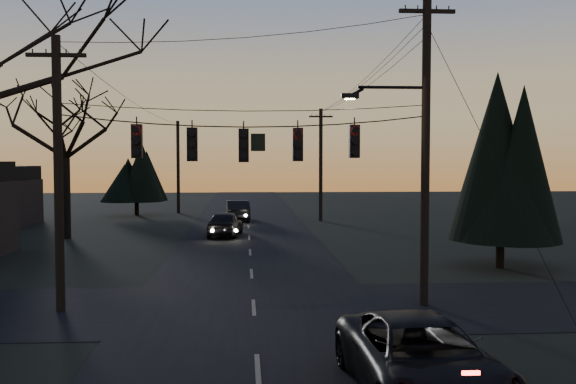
{
  "coord_description": "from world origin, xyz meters",
  "views": [
    {
      "loc": [
        -0.29,
        -10.16,
        4.75
      ],
      "look_at": [
        1.04,
        9.25,
        3.73
      ],
      "focal_mm": 40.0,
      "sensor_mm": 36.0,
      "label": 1
    }
  ],
  "objects": [
    {
      "name": "suv_near",
      "position": [
        3.2,
        2.07,
        0.77
      ],
      "size": [
        2.87,
        5.7,
        1.55
      ],
      "primitive_type": "imported",
      "rotation": [
        0.0,
        0.0,
        0.05
      ],
      "color": "black",
      "rests_on": "ground"
    },
    {
      "name": "sedan_oncoming_b",
      "position": [
        -0.8,
        38.6,
        0.78
      ],
      "size": [
        1.98,
        4.82,
        1.55
      ],
      "primitive_type": "imported",
      "rotation": [
        0.0,
        0.0,
        3.21
      ],
      "color": "black",
      "rests_on": "ground"
    },
    {
      "name": "evergreen_dist",
      "position": [
        -9.3,
        44.24,
        3.63
      ],
      "size": [
        4.06,
        4.06,
        6.07
      ],
      "color": "black",
      "rests_on": "ground"
    },
    {
      "name": "sedan_oncoming_a",
      "position": [
        -1.45,
        28.92,
        0.77
      ],
      "size": [
        2.29,
        4.71,
        1.55
      ],
      "primitive_type": "imported",
      "rotation": [
        0.0,
        0.0,
        3.04
      ],
      "color": "black",
      "rests_on": "ground"
    },
    {
      "name": "utility_pole_left",
      "position": [
        -6.0,
        10.0,
        0.0
      ],
      "size": [
        1.8,
        0.3,
        8.5
      ],
      "primitive_type": null,
      "color": "black",
      "rests_on": "ground"
    },
    {
      "name": "utility_pole_far_r",
      "position": [
        5.5,
        38.0,
        0.0
      ],
      "size": [
        1.8,
        0.3,
        8.5
      ],
      "primitive_type": null,
      "color": "black",
      "rests_on": "ground"
    },
    {
      "name": "evergreen_right",
      "position": [
        10.76,
        16.71,
        4.32
      ],
      "size": [
        4.29,
        4.29,
        7.46
      ],
      "color": "black",
      "rests_on": "ground"
    },
    {
      "name": "main_road",
      "position": [
        0.0,
        20.0,
        0.01
      ],
      "size": [
        8.0,
        120.0,
        0.02
      ],
      "primitive_type": "cube",
      "color": "black",
      "rests_on": "ground"
    },
    {
      "name": "cross_road",
      "position": [
        0.0,
        10.0,
        0.01
      ],
      "size": [
        60.0,
        7.0,
        0.02
      ],
      "primitive_type": "cube",
      "color": "black",
      "rests_on": "ground"
    },
    {
      "name": "bare_tree_dist",
      "position": [
        -10.76,
        28.44,
        6.67
      ],
      "size": [
        7.36,
        7.36,
        9.55
      ],
      "color": "black",
      "rests_on": "ground"
    },
    {
      "name": "utility_pole_right",
      "position": [
        5.5,
        10.0,
        0.0
      ],
      "size": [
        5.0,
        0.3,
        10.0
      ],
      "primitive_type": null,
      "color": "black",
      "rests_on": "ground"
    },
    {
      "name": "utility_pole_far_l",
      "position": [
        -6.0,
        46.0,
        0.0
      ],
      "size": [
        0.3,
        0.3,
        8.0
      ],
      "primitive_type": null,
      "color": "black",
      "rests_on": "ground"
    },
    {
      "name": "span_signal_assembly",
      "position": [
        -0.24,
        10.0,
        5.23
      ],
      "size": [
        11.5,
        0.44,
        1.61
      ],
      "color": "black",
      "rests_on": "ground"
    }
  ]
}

